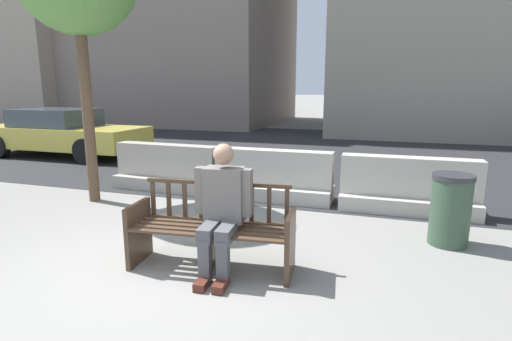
{
  "coord_description": "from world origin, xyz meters",
  "views": [
    {
      "loc": [
        2.1,
        -3.12,
        1.86
      ],
      "look_at": [
        0.46,
        1.94,
        0.75
      ],
      "focal_mm": 28.0,
      "sensor_mm": 36.0,
      "label": 1
    }
  ],
  "objects_px": {
    "jersey_barrier_right": "(408,190)",
    "car_taxi_near": "(62,133)",
    "jersey_barrier_left": "(167,171)",
    "jersey_barrier_centre": "(273,179)",
    "street_bench": "(212,231)",
    "seated_person": "(222,207)",
    "trash_bin": "(450,210)"
  },
  "relations": [
    {
      "from": "trash_bin",
      "to": "jersey_barrier_right",
      "type": "bearing_deg",
      "value": 108.51
    },
    {
      "from": "car_taxi_near",
      "to": "trash_bin",
      "type": "xyz_separation_m",
      "value": [
        9.22,
        -3.67,
        -0.21
      ]
    },
    {
      "from": "jersey_barrier_left",
      "to": "jersey_barrier_right",
      "type": "bearing_deg",
      "value": -1.37
    },
    {
      "from": "jersey_barrier_centre",
      "to": "trash_bin",
      "type": "height_order",
      "value": "trash_bin"
    },
    {
      "from": "jersey_barrier_left",
      "to": "jersey_barrier_right",
      "type": "relative_size",
      "value": 1.01
    },
    {
      "from": "seated_person",
      "to": "jersey_barrier_centre",
      "type": "height_order",
      "value": "seated_person"
    },
    {
      "from": "jersey_barrier_right",
      "to": "car_taxi_near",
      "type": "bearing_deg",
      "value": 164.55
    },
    {
      "from": "car_taxi_near",
      "to": "jersey_barrier_right",
      "type": "bearing_deg",
      "value": -15.45
    },
    {
      "from": "jersey_barrier_centre",
      "to": "trash_bin",
      "type": "distance_m",
      "value": 2.86
    },
    {
      "from": "street_bench",
      "to": "jersey_barrier_left",
      "type": "relative_size",
      "value": 0.85
    },
    {
      "from": "street_bench",
      "to": "seated_person",
      "type": "bearing_deg",
      "value": -17.56
    },
    {
      "from": "jersey_barrier_right",
      "to": "jersey_barrier_left",
      "type": "bearing_deg",
      "value": 178.63
    },
    {
      "from": "seated_person",
      "to": "car_taxi_near",
      "type": "height_order",
      "value": "seated_person"
    },
    {
      "from": "jersey_barrier_centre",
      "to": "jersey_barrier_right",
      "type": "bearing_deg",
      "value": -1.65
    },
    {
      "from": "seated_person",
      "to": "jersey_barrier_centre",
      "type": "relative_size",
      "value": 0.66
    },
    {
      "from": "jersey_barrier_left",
      "to": "jersey_barrier_right",
      "type": "height_order",
      "value": "same"
    },
    {
      "from": "jersey_barrier_left",
      "to": "jersey_barrier_right",
      "type": "distance_m",
      "value": 4.18
    },
    {
      "from": "trash_bin",
      "to": "jersey_barrier_left",
      "type": "bearing_deg",
      "value": 163.8
    },
    {
      "from": "street_bench",
      "to": "seated_person",
      "type": "xyz_separation_m",
      "value": [
        0.14,
        -0.04,
        0.29
      ]
    },
    {
      "from": "car_taxi_near",
      "to": "trash_bin",
      "type": "relative_size",
      "value": 5.36
    },
    {
      "from": "jersey_barrier_centre",
      "to": "car_taxi_near",
      "type": "height_order",
      "value": "car_taxi_near"
    },
    {
      "from": "street_bench",
      "to": "jersey_barrier_centre",
      "type": "bearing_deg",
      "value": 92.3
    },
    {
      "from": "street_bench",
      "to": "trash_bin",
      "type": "relative_size",
      "value": 2.01
    },
    {
      "from": "trash_bin",
      "to": "jersey_barrier_centre",
      "type": "bearing_deg",
      "value": 153.06
    },
    {
      "from": "jersey_barrier_centre",
      "to": "jersey_barrier_left",
      "type": "xyz_separation_m",
      "value": [
        -2.04,
        0.04,
        0.0
      ]
    },
    {
      "from": "jersey_barrier_centre",
      "to": "jersey_barrier_left",
      "type": "relative_size",
      "value": 0.99
    },
    {
      "from": "seated_person",
      "to": "jersey_barrier_left",
      "type": "height_order",
      "value": "seated_person"
    },
    {
      "from": "seated_person",
      "to": "trash_bin",
      "type": "xyz_separation_m",
      "value": [
        2.3,
        1.5,
        -0.26
      ]
    },
    {
      "from": "street_bench",
      "to": "jersey_barrier_right",
      "type": "height_order",
      "value": "street_bench"
    },
    {
      "from": "seated_person",
      "to": "trash_bin",
      "type": "relative_size",
      "value": 1.52
    },
    {
      "from": "jersey_barrier_right",
      "to": "trash_bin",
      "type": "distance_m",
      "value": 1.31
    },
    {
      "from": "street_bench",
      "to": "jersey_barrier_centre",
      "type": "height_order",
      "value": "street_bench"
    }
  ]
}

